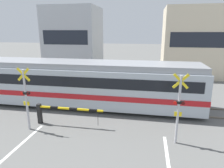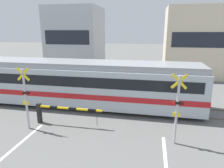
{
  "view_description": "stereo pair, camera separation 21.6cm",
  "coord_description": "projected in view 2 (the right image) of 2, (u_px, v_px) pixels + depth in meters",
  "views": [
    {
      "loc": [
        2.3,
        -0.97,
        4.99
      ],
      "look_at": [
        0.0,
        11.52,
        1.6
      ],
      "focal_mm": 32.0,
      "sensor_mm": 36.0,
      "label": 1
    },
    {
      "loc": [
        2.51,
        -0.93,
        4.99
      ],
      "look_at": [
        0.0,
        11.52,
        1.6
      ],
      "focal_mm": 32.0,
      "sensor_mm": 36.0,
      "label": 2
    }
  ],
  "objects": [
    {
      "name": "building_left_of_street",
      "position": [
        76.0,
        40.0,
        24.91
      ],
      "size": [
        6.23,
        5.44,
        7.78
      ],
      "color": "#B2B7BC",
      "rests_on": "ground_plane"
    },
    {
      "name": "pedestrian",
      "position": [
        138.0,
        73.0,
        19.5
      ],
      "size": [
        0.38,
        0.23,
        1.78
      ],
      "color": "brown",
      "rests_on": "ground_plane"
    },
    {
      "name": "crossing_barrier_far",
      "position": [
        151.0,
        87.0,
        15.52
      ],
      "size": [
        3.71,
        0.2,
        1.13
      ],
      "color": "black",
      "rests_on": "ground_plane"
    },
    {
      "name": "crossing_signal_right",
      "position": [
        177.0,
        106.0,
        8.69
      ],
      "size": [
        0.68,
        0.15,
        3.27
      ],
      "color": "#B2B2B7",
      "rests_on": "ground_plane"
    },
    {
      "name": "rail_track_far",
      "position": [
        114.0,
        102.0,
        14.24
      ],
      "size": [
        50.0,
        0.1,
        0.08
      ],
      "color": "#6B6051",
      "rests_on": "ground_plane"
    },
    {
      "name": "crossing_barrier_near",
      "position": [
        54.0,
        111.0,
        10.85
      ],
      "size": [
        3.71,
        0.2,
        1.13
      ],
      "color": "black",
      "rests_on": "ground_plane"
    },
    {
      "name": "commuter_train",
      "position": [
        56.0,
        81.0,
        13.92
      ],
      "size": [
        19.58,
        2.98,
        3.03
      ],
      "color": "#ADB7C1",
      "rests_on": "ground_plane"
    },
    {
      "name": "crossing_signal_left",
      "position": [
        25.0,
        96.0,
        10.09
      ],
      "size": [
        0.68,
        0.15,
        3.27
      ],
      "color": "#B2B2B7",
      "rests_on": "ground_plane"
    },
    {
      "name": "building_right_of_street",
      "position": [
        194.0,
        42.0,
        22.28
      ],
      "size": [
        6.33,
        5.44,
        7.5
      ],
      "color": "beige",
      "rests_on": "ground_plane"
    },
    {
      "name": "rail_track_near",
      "position": [
        110.0,
        110.0,
        12.88
      ],
      "size": [
        50.0,
        0.1,
        0.08
      ],
      "color": "#6B6051",
      "rests_on": "ground_plane"
    }
  ]
}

